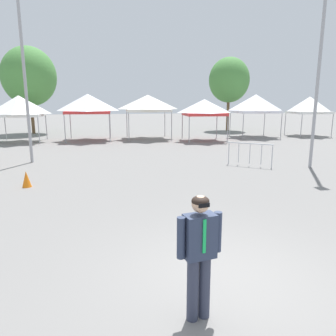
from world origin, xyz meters
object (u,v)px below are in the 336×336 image
Objects in this scene: tree_behind_tents_center at (229,80)px; canopy_tent_right_of_center at (204,107)px; canopy_tent_behind_right at (309,105)px; traffic_cone_lot_center at (26,179)px; light_pole_opposite_side at (322,40)px; person_foreground at (199,249)px; crowd_barrier_by_lift at (250,150)px; canopy_tent_behind_left at (256,104)px; canopy_tent_left_of_center at (88,104)px; canopy_tent_behind_center at (19,106)px; light_pole_near_lift at (23,61)px; tree_behind_tents_right at (29,77)px; canopy_tent_far_right at (148,103)px.

canopy_tent_right_of_center is at bearing -122.85° from tree_behind_tents_center.
traffic_cone_lot_center is at bearing -146.79° from canopy_tent_behind_right.
light_pole_opposite_side reaches higher than canopy_tent_behind_right.
person_foreground is (-16.04, -20.91, -1.56)m from canopy_tent_behind_right.
light_pole_opposite_side is (1.79, -10.32, 3.01)m from canopy_tent_right_of_center.
tree_behind_tents_center is at bearing 71.47° from crowd_barrier_by_lift.
canopy_tent_behind_left is 20.08m from traffic_cone_lot_center.
canopy_tent_left_of_center is at bearing -157.01° from tree_behind_tents_center.
crowd_barrier_by_lift is (12.42, -11.44, -1.84)m from canopy_tent_behind_center.
traffic_cone_lot_center is at bearing -174.65° from light_pole_opposite_side.
light_pole_near_lift is at bearing -74.59° from canopy_tent_behind_center.
canopy_tent_left_of_center is at bearing 0.88° from canopy_tent_behind_center.
canopy_tent_behind_left is 2.11× the size of crowd_barrier_by_lift.
light_pole_opposite_side reaches higher than light_pole_near_lift.
canopy_tent_behind_right is (18.26, -0.35, -0.15)m from canopy_tent_left_of_center.
tree_behind_tents_center is 18.61m from crowd_barrier_by_lift.
tree_behind_tents_right is at bearing 100.22° from traffic_cone_lot_center.
canopy_tent_left_of_center is 8.54m from tree_behind_tents_right.
canopy_tent_behind_left reaches higher than canopy_tent_left_of_center.
light_pole_opposite_side is 24.22m from tree_behind_tents_right.
canopy_tent_behind_left is 0.42× the size of light_pole_near_lift.
traffic_cone_lot_center is at bearing -80.83° from light_pole_near_lift.
canopy_tent_behind_left is 1.97× the size of person_foreground.
canopy_tent_far_right is (4.53, 0.16, 0.02)m from canopy_tent_left_of_center.
light_pole_near_lift reaches higher than crowd_barrier_by_lift.
person_foreground is at bearing -117.97° from canopy_tent_behind_left.
tree_behind_tents_center reaches higher than crowd_barrier_by_lift.
canopy_tent_behind_left is at bearing 41.07° from traffic_cone_lot_center.
crowd_barrier_by_lift is at bearing -42.65° from canopy_tent_behind_center.
canopy_tent_right_of_center is 0.89× the size of canopy_tent_behind_left.
canopy_tent_behind_center is 4.80m from canopy_tent_left_of_center.
tree_behind_tents_right is at bearing 164.11° from canopy_tent_behind_right.
canopy_tent_behind_left is 12.73m from crowd_barrier_by_lift.
crowd_barrier_by_lift is at bearing -16.40° from light_pole_near_lift.
light_pole_opposite_side is 1.28× the size of tree_behind_tents_right.
canopy_tent_left_of_center is 1.95× the size of person_foreground.
person_foreground is (-2.31, -21.43, -1.74)m from canopy_tent_far_right.
canopy_tent_left_of_center is 9.12m from light_pole_near_lift.
traffic_cone_lot_center is at bearing -128.27° from tree_behind_tents_center.
tree_behind_tents_right is (-2.77, 14.88, 0.31)m from light_pole_near_lift.
light_pole_opposite_side is at bearing -16.67° from crowd_barrier_by_lift.
traffic_cone_lot_center is (3.56, -19.74, -4.79)m from tree_behind_tents_right.
tree_behind_tents_right is at bearing 125.77° from crowd_barrier_by_lift.
traffic_cone_lot_center is (0.79, -4.86, -4.48)m from light_pole_near_lift.
person_foreground is at bearing -112.50° from tree_behind_tents_center.
crowd_barrier_by_lift is (-5.76, -17.19, -4.20)m from tree_behind_tents_center.
canopy_tent_behind_left is 12.68m from light_pole_opposite_side.
light_pole_near_lift is at bearing -148.93° from canopy_tent_right_of_center.
tree_behind_tents_right is 1.07× the size of tree_behind_tents_center.
canopy_tent_right_of_center is 0.32× the size of light_pole_opposite_side.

